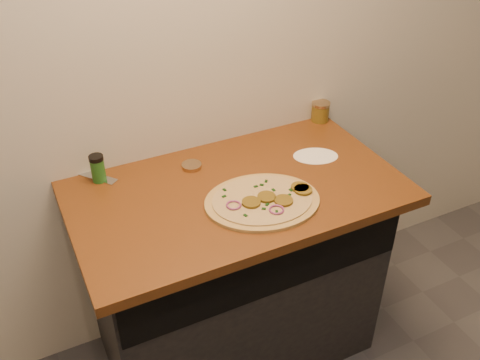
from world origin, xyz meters
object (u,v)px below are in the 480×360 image
pizza (263,201)px  chefs_knife (77,170)px  spice_shaker (98,168)px  salsa_jar (320,111)px

pizza → chefs_knife: bearing=138.3°
spice_shaker → pizza: bearing=-38.9°
pizza → salsa_jar: bearing=40.0°
chefs_knife → spice_shaker: size_ratio=2.37×
chefs_knife → spice_shaker: spice_shaker is taller
pizza → salsa_jar: size_ratio=5.41×
chefs_knife → salsa_jar: salsa_jar is taller
chefs_knife → pizza: bearing=-41.7°
pizza → salsa_jar: salsa_jar is taller
salsa_jar → spice_shaker: bearing=-177.8°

